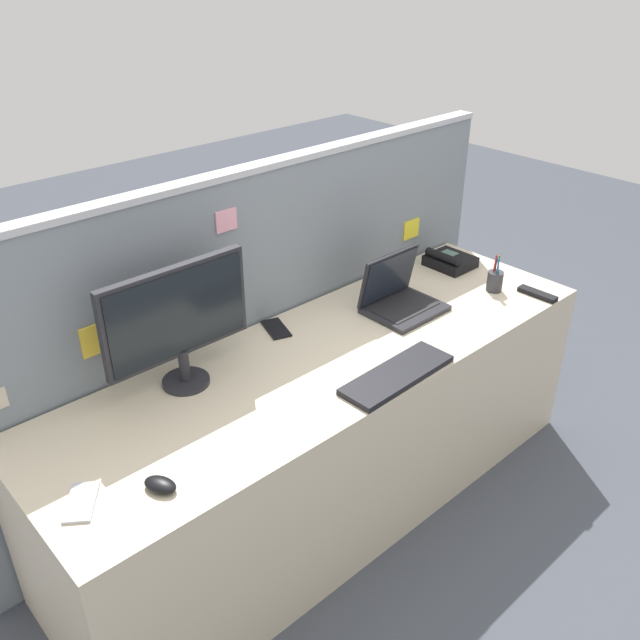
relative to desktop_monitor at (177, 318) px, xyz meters
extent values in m
plane|color=#424751|center=(0.49, -0.20, -0.97)|extent=(10.00, 10.00, 0.00)
cube|color=beige|center=(0.49, -0.20, -0.61)|extent=(2.28, 0.70, 0.72)
cube|color=gray|center=(0.49, 0.19, -0.31)|extent=(2.48, 0.06, 1.32)
cube|color=#B7BAC1|center=(0.49, 0.19, 0.36)|extent=(2.48, 0.07, 0.02)
cube|color=yellow|center=(1.35, 0.16, -0.10)|extent=(0.10, 0.01, 0.09)
cube|color=yellow|center=(-0.22, 0.16, -0.06)|extent=(0.10, 0.01, 0.11)
cube|color=pink|center=(0.32, 0.16, 0.21)|extent=(0.09, 0.01, 0.08)
cylinder|color=#232328|center=(0.00, -0.01, -0.24)|extent=(0.16, 0.16, 0.02)
cylinder|color=#232328|center=(0.00, -0.01, -0.18)|extent=(0.04, 0.04, 0.11)
cube|color=#232328|center=(0.00, 0.00, 0.02)|extent=(0.53, 0.03, 0.32)
cube|color=black|center=(0.00, -0.01, 0.02)|extent=(0.50, 0.01, 0.29)
cube|color=#232328|center=(0.94, -0.18, -0.24)|extent=(0.30, 0.24, 0.02)
cube|color=black|center=(0.94, -0.17, -0.23)|extent=(0.26, 0.17, 0.00)
cube|color=#232328|center=(0.94, -0.08, -0.13)|extent=(0.30, 0.05, 0.22)
cube|color=black|center=(0.94, -0.09, -0.13)|extent=(0.28, 0.04, 0.19)
cube|color=black|center=(1.42, -0.03, -0.23)|extent=(0.18, 0.20, 0.05)
cube|color=#4C6B5B|center=(1.44, 0.00, -0.20)|extent=(0.05, 0.07, 0.01)
cylinder|color=black|center=(1.36, -0.03, -0.19)|extent=(0.04, 0.18, 0.04)
cube|color=black|center=(0.56, -0.47, -0.24)|extent=(0.45, 0.16, 0.02)
ellipsoid|color=black|center=(-0.33, -0.40, -0.24)|extent=(0.09, 0.12, 0.03)
cylinder|color=#333338|center=(1.36, -0.31, -0.21)|extent=(0.07, 0.07, 0.09)
cylinder|color=black|center=(1.37, -0.30, -0.16)|extent=(0.02, 0.02, 0.12)
cylinder|color=blue|center=(1.35, -0.32, -0.15)|extent=(0.02, 0.01, 0.13)
cylinder|color=red|center=(1.36, -0.30, -0.15)|extent=(0.02, 0.02, 0.14)
cylinder|color=#238438|center=(1.36, -0.32, -0.15)|extent=(0.02, 0.01, 0.13)
cube|color=#B7BAC1|center=(-0.52, -0.30, -0.25)|extent=(0.15, 0.16, 0.01)
cube|color=black|center=(0.46, 0.07, -0.25)|extent=(0.12, 0.17, 0.01)
cube|color=black|center=(1.46, -0.46, -0.24)|extent=(0.05, 0.17, 0.02)
camera|label=1|loc=(-0.96, -1.74, 1.09)|focal=38.22mm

